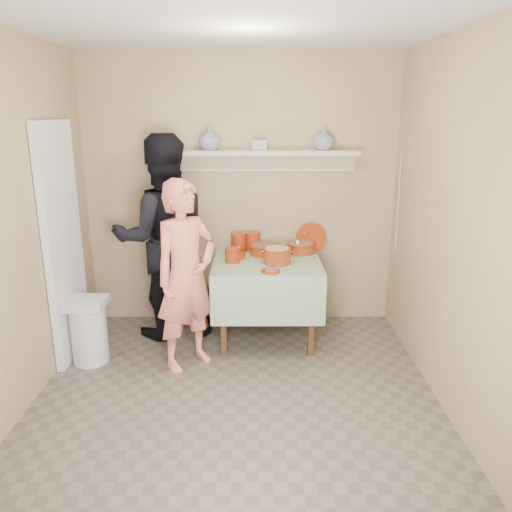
{
  "coord_description": "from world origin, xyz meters",
  "views": [
    {
      "loc": [
        0.14,
        -3.08,
        2.06
      ],
      "look_at": [
        0.15,
        0.75,
        0.95
      ],
      "focal_mm": 35.0,
      "sensor_mm": 36.0,
      "label": 1
    }
  ],
  "objects_px": {
    "cazuela_rice": "(277,254)",
    "trash_bin": "(89,330)",
    "person_cook": "(186,276)",
    "person_helper": "(163,238)",
    "serving_table": "(267,272)"
  },
  "relations": [
    {
      "from": "cazuela_rice",
      "to": "trash_bin",
      "type": "height_order",
      "value": "cazuela_rice"
    },
    {
      "from": "trash_bin",
      "to": "cazuela_rice",
      "type": "bearing_deg",
      "value": 13.12
    },
    {
      "from": "person_cook",
      "to": "cazuela_rice",
      "type": "bearing_deg",
      "value": -13.51
    },
    {
      "from": "person_cook",
      "to": "person_helper",
      "type": "bearing_deg",
      "value": 71.42
    },
    {
      "from": "cazuela_rice",
      "to": "trash_bin",
      "type": "xyz_separation_m",
      "value": [
        -1.6,
        -0.37,
        -0.56
      ]
    },
    {
      "from": "serving_table",
      "to": "person_cook",
      "type": "bearing_deg",
      "value": -140.6
    },
    {
      "from": "person_helper",
      "to": "serving_table",
      "type": "xyz_separation_m",
      "value": [
        0.96,
        -0.1,
        -0.3
      ]
    },
    {
      "from": "trash_bin",
      "to": "serving_table",
      "type": "bearing_deg",
      "value": 17.94
    },
    {
      "from": "person_helper",
      "to": "cazuela_rice",
      "type": "xyz_separation_m",
      "value": [
        1.04,
        -0.21,
        -0.1
      ]
    },
    {
      "from": "person_cook",
      "to": "cazuela_rice",
      "type": "height_order",
      "value": "person_cook"
    },
    {
      "from": "person_cook",
      "to": "cazuela_rice",
      "type": "xyz_separation_m",
      "value": [
        0.75,
        0.43,
        0.06
      ]
    },
    {
      "from": "person_cook",
      "to": "trash_bin",
      "type": "xyz_separation_m",
      "value": [
        -0.85,
        0.05,
        -0.5
      ]
    },
    {
      "from": "person_helper",
      "to": "trash_bin",
      "type": "bearing_deg",
      "value": 30.1
    },
    {
      "from": "person_cook",
      "to": "person_helper",
      "type": "height_order",
      "value": "person_helper"
    },
    {
      "from": "person_helper",
      "to": "trash_bin",
      "type": "height_order",
      "value": "person_helper"
    }
  ]
}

